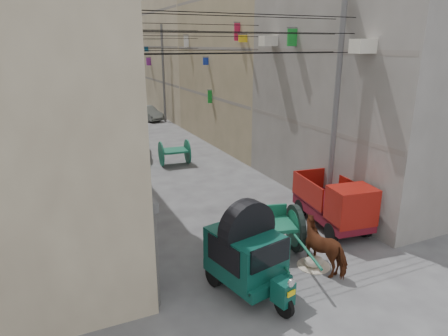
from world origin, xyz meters
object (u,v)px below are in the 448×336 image
feed_sack (314,261)px  second_cart (174,152)px  distant_car_green (106,103)px  horse (326,246)px  distant_car_grey (147,113)px  tonga_cart (274,229)px  auto_rickshaw (247,251)px  mini_truck (338,207)px  distant_car_white (137,147)px

feed_sack → second_cart: bearing=92.7°
distant_car_green → horse: bearing=108.2°
horse → distant_car_green: horse is taller
distant_car_grey → tonga_cart: bearing=-110.9°
horse → distant_car_green: size_ratio=0.39×
auto_rickshaw → distant_car_green: auto_rickshaw is taller
auto_rickshaw → distant_car_green: 34.42m
mini_truck → distant_car_green: bearing=102.8°
second_cart → distant_car_grey: 14.35m
tonga_cart → distant_car_grey: bearing=99.0°
second_cart → distant_car_white: second_cart is taller
tonga_cart → distant_car_grey: tonga_cart is taller
feed_sack → distant_car_grey: size_ratio=0.17×
mini_truck → horse: 2.79m
distant_car_white → feed_sack: bearing=110.9°
auto_rickshaw → second_cart: bearing=69.1°
auto_rickshaw → mini_truck: bearing=9.9°
feed_sack → distant_car_grey: (1.46, 26.21, 0.45)m
second_cart → horse: 12.25m
distant_car_green → auto_rickshaw: bearing=103.8°
tonga_cart → distant_car_white: (-1.40, 13.29, -0.20)m
mini_truck → tonga_cart: bearing=-164.3°
auto_rickshaw → mini_truck: auto_rickshaw is taller
tonga_cart → mini_truck: (2.91, 0.42, 0.10)m
distant_car_grey → distant_car_green: size_ratio=0.82×
tonga_cart → feed_sack: 1.56m
auto_rickshaw → horse: 2.68m
horse → distant_car_green: (-1.04, 34.39, -0.08)m
horse → distant_car_green: bearing=-103.4°
auto_rickshaw → distant_car_white: 14.78m
mini_truck → horse: (-2.03, -1.91, -0.18)m
feed_sack → distant_car_white: bearing=98.1°
second_cart → auto_rickshaw: bearing=-94.4°
second_cart → distant_car_green: second_cart is taller
mini_truck → distant_car_grey: 24.54m
tonga_cart → distant_car_green: tonga_cart is taller
distant_car_grey → second_cart: bearing=-114.1°
second_cart → distant_car_green: bearing=94.9°
second_cart → distant_car_green: (-0.27, 22.16, -0.09)m
auto_rickshaw → distant_car_white: bearing=76.4°
auto_rickshaw → horse: auto_rickshaw is taller
second_cart → feed_sack: (0.56, -11.99, -0.58)m
auto_rickshaw → mini_truck: 5.05m
auto_rickshaw → distant_car_grey: bearing=69.4°
distant_car_white → distant_car_green: (1.24, 19.61, 0.04)m
distant_car_white → distant_car_green: distant_car_green is taller
distant_car_white → tonga_cart: bearing=108.8°
tonga_cart → distant_car_grey: (2.12, 24.95, -0.20)m
auto_rickshaw → second_cart: auto_rickshaw is taller
tonga_cart → distant_car_grey: 25.04m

